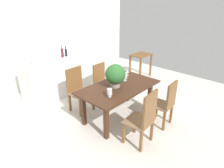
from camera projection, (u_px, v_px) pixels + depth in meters
The scene contains 16 objects.
ground_plane at pixel (111, 112), 4.53m from camera, with size 7.04×7.04×0.00m, color silver.
back_wall at pixel (44, 40), 5.62m from camera, with size 6.40×0.10×2.60m, color white.
dining_table at pixel (119, 90), 4.12m from camera, with size 1.71×0.95×0.73m.
chair_near_right at pixel (166, 102), 3.87m from camera, with size 0.43×0.43×0.97m.
chair_far_right at pixel (102, 80), 4.98m from camera, with size 0.49×0.47×0.92m.
chair_far_left at pixel (78, 88), 4.46m from camera, with size 0.48×0.46×1.00m.
chair_near_left at pixel (144, 117), 3.33m from camera, with size 0.49×0.47×1.04m.
flower_centerpiece at pixel (115, 75), 3.96m from camera, with size 0.41×0.41×0.48m.
crystal_vase_left at pixel (125, 76), 4.32m from camera, with size 0.11×0.11×0.17m.
crystal_vase_center_near at pixel (110, 92), 3.61m from camera, with size 0.10×0.10×0.16m.
wine_glass at pixel (127, 71), 4.60m from camera, with size 0.07×0.07×0.14m.
kitchen_counter at pixel (60, 76), 5.26m from camera, with size 1.89×0.67×0.97m, color white.
wine_bottle_amber at pixel (32, 61), 4.52m from camera, with size 0.06×0.06×0.29m.
wine_bottle_green at pixel (62, 53), 5.14m from camera, with size 0.07×0.07×0.31m.
wine_bottle_clear at pixel (66, 52), 5.25m from camera, with size 0.06×0.06×0.27m.
side_table at pixel (141, 60), 6.34m from camera, with size 0.66×0.49×0.75m.
Camera 1 is at (-2.81, -2.67, 2.42)m, focal length 31.67 mm.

